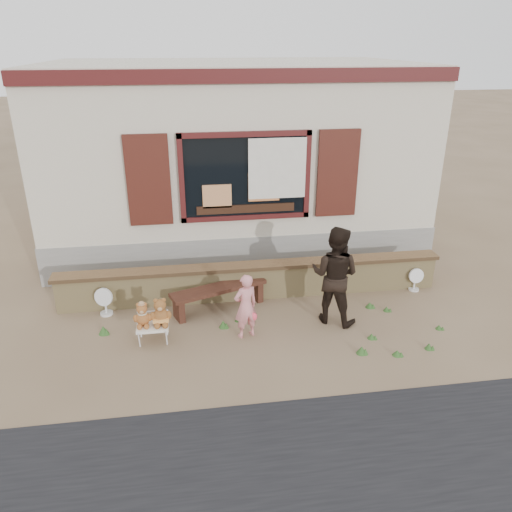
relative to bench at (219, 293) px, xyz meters
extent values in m
plane|color=brown|center=(0.66, -0.62, -0.32)|extent=(80.00, 80.00, 0.00)
cube|color=#B4A691|center=(0.66, 3.88, 2.08)|extent=(8.00, 5.00, 3.20)
cube|color=gray|center=(0.66, 3.88, 0.08)|extent=(8.04, 5.04, 0.80)
cube|color=black|center=(0.66, 1.35, 1.73)|extent=(2.30, 0.04, 1.50)
cube|color=#451414|center=(0.66, 1.33, 2.53)|extent=(2.50, 0.08, 0.10)
cube|color=#451414|center=(0.66, 1.33, 0.93)|extent=(2.50, 0.08, 0.10)
cube|color=#451414|center=(-0.54, 1.33, 1.73)|extent=(0.10, 0.08, 1.70)
cube|color=#451414|center=(1.86, 1.33, 1.73)|extent=(0.10, 0.08, 1.70)
cube|color=#34100E|center=(-1.14, 1.32, 1.73)|extent=(0.80, 0.07, 1.70)
cube|color=#34100E|center=(2.46, 1.32, 1.73)|extent=(0.80, 0.07, 1.70)
cube|color=silver|center=(1.26, 1.28, 1.88)|extent=(1.10, 0.02, 1.15)
cube|color=#451414|center=(0.66, 1.36, 3.53)|extent=(8.00, 0.12, 0.25)
cube|color=black|center=(0.66, 1.32, 1.11)|extent=(1.90, 0.06, 0.16)
cube|color=tan|center=(0.11, 1.32, 1.38)|extent=(0.55, 0.06, 0.45)
cube|color=#E08447|center=(1.01, 1.32, 1.53)|extent=(0.60, 0.06, 0.55)
cube|color=tan|center=(0.66, 0.38, -0.02)|extent=(7.00, 0.30, 0.60)
cube|color=brown|center=(0.66, 0.38, 0.31)|extent=(7.10, 0.36, 0.07)
cube|color=#361B13|center=(0.00, 0.00, 0.09)|extent=(1.75, 0.95, 0.07)
cube|color=#361B13|center=(-0.71, -0.26, -0.14)|extent=(0.21, 0.34, 0.37)
cube|color=#361B13|center=(0.71, 0.26, -0.14)|extent=(0.21, 0.34, 0.37)
cube|color=white|center=(-1.12, -0.87, -0.04)|extent=(0.50, 0.44, 0.04)
cylinder|color=silver|center=(-1.33, -1.06, -0.19)|extent=(0.02, 0.02, 0.27)
cylinder|color=silver|center=(-0.91, -1.06, -0.19)|extent=(0.02, 0.02, 0.27)
cylinder|color=silver|center=(-1.33, -0.68, -0.19)|extent=(0.02, 0.02, 0.27)
cylinder|color=silver|center=(-0.91, -0.68, -0.19)|extent=(0.02, 0.02, 0.27)
imported|color=pink|center=(0.36, -0.94, 0.22)|extent=(0.46, 0.38, 1.10)
imported|color=black|center=(1.88, -0.66, 0.53)|extent=(1.05, 1.00, 1.70)
cylinder|color=silver|center=(-1.98, 0.10, -0.30)|extent=(0.22, 0.22, 0.04)
cylinder|color=silver|center=(-1.98, 0.10, -0.16)|extent=(0.04, 0.04, 0.28)
cylinder|color=silver|center=(-1.98, 0.10, 0.04)|extent=(0.34, 0.20, 0.32)
cylinder|color=white|center=(3.77, 0.18, -0.31)|extent=(0.19, 0.19, 0.04)
cylinder|color=white|center=(3.77, 0.18, -0.18)|extent=(0.03, 0.03, 0.25)
cylinder|color=white|center=(3.77, 0.18, -0.01)|extent=(0.28, 0.10, 0.29)
cone|color=#305923|center=(3.56, -1.22, -0.28)|extent=(0.11, 0.11, 0.08)
cone|color=#305923|center=(0.01, -0.64, -0.26)|extent=(0.14, 0.14, 0.13)
cone|color=#305923|center=(0.28, -0.47, -0.27)|extent=(0.12, 0.12, 0.10)
cone|color=#305923|center=(2.68, -0.35, -0.27)|extent=(0.15, 0.15, 0.10)
cone|color=#305923|center=(3.12, -1.75, -0.27)|extent=(0.12, 0.12, 0.11)
cone|color=#305923|center=(2.93, -0.52, -0.28)|extent=(0.11, 0.11, 0.09)
cone|color=#305923|center=(2.05, -1.71, -0.26)|extent=(0.16, 0.16, 0.13)
cone|color=#305923|center=(-1.95, -0.55, -0.25)|extent=(0.16, 0.16, 0.15)
cone|color=#305923|center=(2.57, -1.84, -0.28)|extent=(0.15, 0.15, 0.09)
cone|color=#305923|center=(2.35, -1.33, -0.28)|extent=(0.13, 0.13, 0.09)
camera|label=1|loc=(-0.51, -7.83, 4.10)|focal=35.00mm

